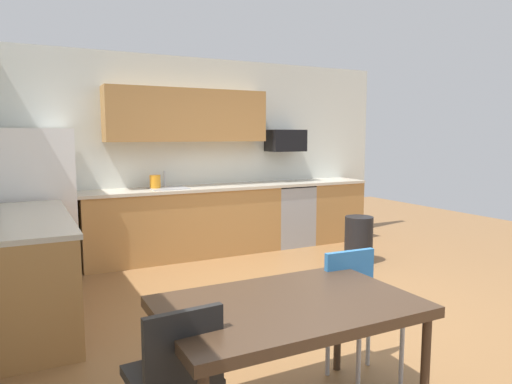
{
  "coord_description": "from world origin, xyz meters",
  "views": [
    {
      "loc": [
        -2.35,
        -3.61,
        1.63
      ],
      "look_at": [
        0.0,
        1.0,
        1.0
      ],
      "focal_mm": 32.58,
      "sensor_mm": 36.0,
      "label": 1
    }
  ],
  "objects_px": {
    "refrigerator": "(39,204)",
    "trash_bin": "(359,240)",
    "chair_near_table": "(358,305)",
    "oven_range": "(288,214)",
    "chair_far_side": "(176,373)",
    "dining_table": "(288,312)",
    "kettle": "(155,183)",
    "microwave": "(286,141)"
  },
  "relations": [
    {
      "from": "chair_near_table",
      "to": "kettle",
      "type": "height_order",
      "value": "kettle"
    },
    {
      "from": "chair_far_side",
      "to": "trash_bin",
      "type": "height_order",
      "value": "chair_far_side"
    },
    {
      "from": "chair_near_table",
      "to": "kettle",
      "type": "bearing_deg",
      "value": 96.44
    },
    {
      "from": "dining_table",
      "to": "trash_bin",
      "type": "height_order",
      "value": "dining_table"
    },
    {
      "from": "chair_near_table",
      "to": "kettle",
      "type": "xyz_separation_m",
      "value": [
        -0.41,
        3.61,
        0.52
      ]
    },
    {
      "from": "microwave",
      "to": "chair_near_table",
      "type": "relative_size",
      "value": 0.64
    },
    {
      "from": "refrigerator",
      "to": "chair_near_table",
      "type": "height_order",
      "value": "refrigerator"
    },
    {
      "from": "chair_far_side",
      "to": "kettle",
      "type": "bearing_deg",
      "value": 76.4
    },
    {
      "from": "refrigerator",
      "to": "trash_bin",
      "type": "bearing_deg",
      "value": -18.46
    },
    {
      "from": "microwave",
      "to": "dining_table",
      "type": "xyz_separation_m",
      "value": [
        -2.29,
        -3.91,
        -0.89
      ]
    },
    {
      "from": "refrigerator",
      "to": "oven_range",
      "type": "xyz_separation_m",
      "value": [
        3.39,
        0.08,
        -0.4
      ]
    },
    {
      "from": "refrigerator",
      "to": "trash_bin",
      "type": "relative_size",
      "value": 2.85
    },
    {
      "from": "chair_near_table",
      "to": "chair_far_side",
      "type": "xyz_separation_m",
      "value": [
        -1.36,
        -0.31,
        0.0
      ]
    },
    {
      "from": "microwave",
      "to": "kettle",
      "type": "distance_m",
      "value": 2.07
    },
    {
      "from": "dining_table",
      "to": "kettle",
      "type": "height_order",
      "value": "kettle"
    },
    {
      "from": "chair_near_table",
      "to": "oven_range",
      "type": "bearing_deg",
      "value": 65.92
    },
    {
      "from": "oven_range",
      "to": "microwave",
      "type": "xyz_separation_m",
      "value": [
        -0.0,
        0.1,
        1.1
      ]
    },
    {
      "from": "refrigerator",
      "to": "trash_bin",
      "type": "height_order",
      "value": "refrigerator"
    },
    {
      "from": "chair_near_table",
      "to": "chair_far_side",
      "type": "distance_m",
      "value": 1.39
    },
    {
      "from": "oven_range",
      "to": "microwave",
      "type": "bearing_deg",
      "value": 90.0
    },
    {
      "from": "chair_near_table",
      "to": "trash_bin",
      "type": "height_order",
      "value": "chair_near_table"
    },
    {
      "from": "chair_near_table",
      "to": "dining_table",
      "type": "bearing_deg",
      "value": -160.38
    },
    {
      "from": "dining_table",
      "to": "kettle",
      "type": "distance_m",
      "value": 3.89
    },
    {
      "from": "dining_table",
      "to": "chair_near_table",
      "type": "bearing_deg",
      "value": 19.62
    },
    {
      "from": "oven_range",
      "to": "trash_bin",
      "type": "height_order",
      "value": "oven_range"
    },
    {
      "from": "dining_table",
      "to": "chair_near_table",
      "type": "relative_size",
      "value": 1.65
    },
    {
      "from": "chair_far_side",
      "to": "kettle",
      "type": "distance_m",
      "value": 4.07
    },
    {
      "from": "dining_table",
      "to": "trash_bin",
      "type": "bearing_deg",
      "value": 44.37
    },
    {
      "from": "refrigerator",
      "to": "kettle",
      "type": "distance_m",
      "value": 1.41
    },
    {
      "from": "chair_near_table",
      "to": "chair_far_side",
      "type": "height_order",
      "value": "same"
    },
    {
      "from": "oven_range",
      "to": "trash_bin",
      "type": "bearing_deg",
      "value": -78.17
    },
    {
      "from": "refrigerator",
      "to": "chair_far_side",
      "type": "xyz_separation_m",
      "value": [
        0.44,
        -3.79,
        -0.35
      ]
    },
    {
      "from": "chair_near_table",
      "to": "trash_bin",
      "type": "distance_m",
      "value": 2.94
    },
    {
      "from": "oven_range",
      "to": "trash_bin",
      "type": "relative_size",
      "value": 1.52
    },
    {
      "from": "trash_bin",
      "to": "dining_table",
      "type": "bearing_deg",
      "value": -135.63
    },
    {
      "from": "chair_near_table",
      "to": "trash_bin",
      "type": "relative_size",
      "value": 1.42
    },
    {
      "from": "refrigerator",
      "to": "kettle",
      "type": "bearing_deg",
      "value": 5.34
    },
    {
      "from": "microwave",
      "to": "dining_table",
      "type": "relative_size",
      "value": 0.39
    },
    {
      "from": "chair_near_table",
      "to": "kettle",
      "type": "relative_size",
      "value": 4.25
    },
    {
      "from": "refrigerator",
      "to": "trash_bin",
      "type": "xyz_separation_m",
      "value": [
        3.66,
        -1.22,
        -0.55
      ]
    },
    {
      "from": "oven_range",
      "to": "dining_table",
      "type": "xyz_separation_m",
      "value": [
        -2.29,
        -3.81,
        0.21
      ]
    },
    {
      "from": "dining_table",
      "to": "chair_near_table",
      "type": "xyz_separation_m",
      "value": [
        0.7,
        0.25,
        -0.16
      ]
    }
  ]
}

